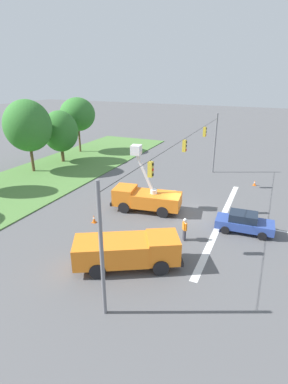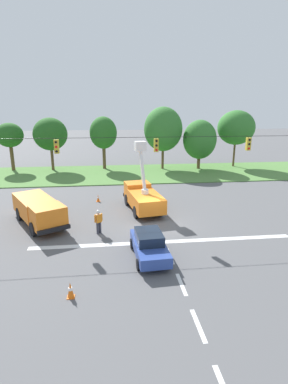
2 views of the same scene
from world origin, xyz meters
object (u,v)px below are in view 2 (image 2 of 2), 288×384
(tree_west, at_px, (50,134))
(traffic_cone_foreground_right, at_px, (70,290))
(sedan_blue, at_px, (149,245))
(tree_east, at_px, (163,129))
(traffic_cone_mid_right, at_px, (98,198))
(utility_truck_bucket_lift, at_px, (143,196))
(road_worker, at_px, (99,220))
(tree_east_end, at_px, (236,128))
(tree_far_west, at_px, (10,135))
(tree_far_east, at_px, (200,140))
(tree_centre, at_px, (103,133))
(utility_truck_support_near, at_px, (39,209))

(tree_west, distance_m, traffic_cone_foreground_right, 31.43)
(tree_west, xyz_separation_m, sedan_blue, (10.29, -26.92, -4.30))
(tree_east, relative_size, traffic_cone_mid_right, 12.67)
(sedan_blue, relative_size, traffic_cone_mid_right, 6.35)
(utility_truck_bucket_lift, bearing_deg, road_worker, -127.54)
(tree_east_end, relative_size, traffic_cone_mid_right, 11.96)
(tree_far_west, relative_size, tree_far_east, 0.95)
(road_worker, height_order, traffic_cone_foreground_right, road_worker)
(tree_far_west, distance_m, utility_truck_bucket_lift, 25.20)
(traffic_cone_mid_right, bearing_deg, tree_far_east, 45.29)
(tree_west, distance_m, tree_far_east, 20.87)
(tree_centre, xyz_separation_m, traffic_cone_foreground_right, (-1.17, -30.64, -4.78))
(tree_west, relative_size, road_worker, 4.14)
(tree_far_west, xyz_separation_m, tree_centre, (12.82, -0.27, 0.24))
(tree_east_end, distance_m, utility_truck_support_near, 31.87)
(tree_west, height_order, utility_truck_bucket_lift, tree_west)
(tree_far_east, relative_size, tree_east_end, 0.85)
(traffic_cone_foreground_right, height_order, traffic_cone_mid_right, traffic_cone_foreground_right)
(tree_far_east, xyz_separation_m, utility_truck_support_near, (-18.19, -19.37, -3.07))
(utility_truck_support_near, distance_m, road_worker, 5.12)
(sedan_blue, height_order, road_worker, road_worker)
(utility_truck_bucket_lift, bearing_deg, tree_centre, 100.91)
(utility_truck_bucket_lift, bearing_deg, tree_far_east, 59.48)
(road_worker, bearing_deg, utility_truck_support_near, 153.15)
(tree_east_end, distance_m, utility_truck_bucket_lift, 24.40)
(tree_east_end, distance_m, traffic_cone_mid_right, 25.49)
(tree_west, relative_size, tree_east_end, 0.89)
(traffic_cone_foreground_right, bearing_deg, tree_far_west, 110.65)
(tree_west, height_order, traffic_cone_foreground_right, tree_west)
(tree_far_west, relative_size, tree_west, 0.91)
(tree_centre, height_order, sedan_blue, tree_centre)
(tree_centre, distance_m, utility_truck_support_near, 21.83)
(tree_far_west, xyz_separation_m, tree_far_east, (26.36, -1.85, -0.68))
(utility_truck_support_near, height_order, road_worker, utility_truck_support_near)
(tree_far_west, height_order, tree_east_end, tree_east_end)
(tree_west, height_order, road_worker, tree_west)
(tree_far_west, relative_size, utility_truck_support_near, 0.96)
(sedan_blue, bearing_deg, tree_west, 110.93)
(tree_far_east, xyz_separation_m, utility_truck_bucket_lift, (-9.98, -16.93, -2.99))
(tree_east, distance_m, tree_far_east, 5.41)
(tree_east, height_order, utility_truck_bucket_lift, tree_east)
(tree_east, bearing_deg, tree_centre, 172.50)
(tree_centre, distance_m, tree_east, 8.44)
(tree_centre, height_order, utility_truck_support_near, tree_centre)
(tree_east, distance_m, utility_truck_support_near, 24.15)
(tree_far_east, relative_size, utility_truck_bucket_lift, 1.10)
(traffic_cone_mid_right, bearing_deg, traffic_cone_foreground_right, -92.99)
(utility_truck_support_near, height_order, sedan_blue, utility_truck_support_near)
(tree_east_end, height_order, road_worker, tree_east_end)
(tree_east, bearing_deg, traffic_cone_mid_right, -120.98)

